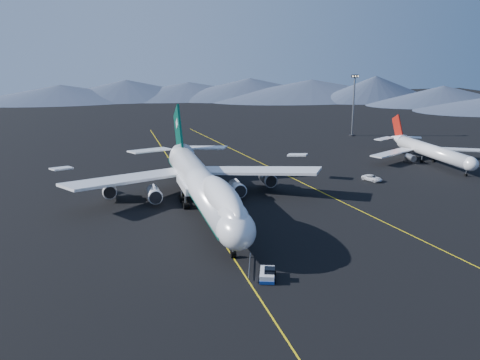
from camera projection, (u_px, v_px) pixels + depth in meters
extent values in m
plane|color=black|center=(203.00, 211.00, 114.59)|extent=(500.00, 500.00, 0.00)
cube|color=#DEBF0D|center=(203.00, 211.00, 114.59)|extent=(0.25, 220.00, 0.01)
cube|color=#DEBF0D|center=(315.00, 189.00, 131.44)|extent=(28.08, 198.09, 0.01)
cone|color=#3D485E|center=(61.00, 91.00, 319.10)|extent=(100.00, 100.00, 12.00)
cone|color=#3D485E|center=(189.00, 88.00, 339.16)|extent=(100.00, 100.00, 12.00)
cone|color=#3D485E|center=(312.00, 89.00, 334.57)|extent=(100.00, 100.00, 12.00)
cone|color=#3D485E|center=(443.00, 93.00, 305.86)|extent=(100.00, 100.00, 12.00)
cylinder|color=silver|center=(202.00, 185.00, 113.17)|extent=(6.50, 56.00, 6.50)
ellipsoid|color=silver|center=(235.00, 229.00, 87.01)|extent=(6.50, 10.40, 6.50)
ellipsoid|color=silver|center=(222.00, 198.00, 95.25)|extent=(5.13, 25.16, 5.85)
cube|color=black|center=(238.00, 226.00, 84.83)|extent=(3.60, 1.61, 1.29)
cone|color=silver|center=(179.00, 151.00, 143.80)|extent=(6.50, 12.00, 6.50)
cube|color=#044031|center=(201.00, 188.00, 114.33)|extent=(6.24, 60.00, 1.10)
cube|color=silver|center=(198.00, 184.00, 118.59)|extent=(7.50, 13.00, 1.60)
cube|color=silver|center=(129.00, 179.00, 120.39)|extent=(30.62, 23.28, 2.83)
cube|color=silver|center=(253.00, 171.00, 127.65)|extent=(30.62, 23.28, 2.83)
cylinder|color=slate|center=(154.00, 194.00, 118.61)|extent=(2.90, 5.50, 2.90)
cylinder|color=slate|center=(109.00, 189.00, 122.31)|extent=(2.90, 5.50, 2.90)
cylinder|color=slate|center=(237.00, 188.00, 123.37)|extent=(2.90, 5.50, 2.90)
cylinder|color=slate|center=(267.00, 178.00, 131.82)|extent=(2.90, 5.50, 2.90)
cube|color=#044031|center=(179.00, 134.00, 141.60)|extent=(0.55, 14.11, 15.94)
cube|color=silver|center=(150.00, 150.00, 143.23)|extent=(12.39, 9.47, 0.98)
cube|color=silver|center=(205.00, 148.00, 146.98)|extent=(12.39, 9.47, 0.98)
cylinder|color=black|center=(233.00, 254.00, 89.69)|extent=(0.90, 1.10, 1.10)
cube|color=silver|center=(267.00, 274.00, 81.62)|extent=(3.51, 4.85, 1.09)
cube|color=navy|center=(267.00, 277.00, 81.72)|extent=(3.67, 5.07, 0.50)
cube|color=black|center=(267.00, 270.00, 81.42)|extent=(2.03, 2.03, 0.89)
cylinder|color=silver|center=(433.00, 152.00, 156.97)|extent=(3.91, 32.89, 3.91)
ellipsoid|color=silver|center=(470.00, 164.00, 141.61)|extent=(3.91, 5.47, 3.91)
cone|color=silver|center=(397.00, 139.00, 175.11)|extent=(3.91, 7.19, 3.91)
cube|color=silver|center=(392.00, 153.00, 159.41)|extent=(17.26, 11.65, 0.36)
cube|color=silver|center=(452.00, 149.00, 164.56)|extent=(17.26, 11.65, 0.36)
cylinder|color=slate|center=(410.00, 158.00, 158.48)|extent=(1.95, 3.60, 1.95)
cylinder|color=slate|center=(443.00, 156.00, 161.31)|extent=(1.95, 3.60, 1.95)
cube|color=maroon|center=(397.00, 127.00, 174.61)|extent=(0.36, 7.01, 8.28)
imported|color=white|center=(372.00, 178.00, 138.65)|extent=(4.62, 6.01, 1.52)
cylinder|color=black|center=(352.00, 135.00, 204.56)|extent=(2.13, 2.13, 0.36)
cylinder|color=slate|center=(353.00, 107.00, 201.80)|extent=(0.62, 0.62, 22.21)
cube|color=black|center=(355.00, 76.00, 198.91)|extent=(2.84, 0.71, 1.07)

